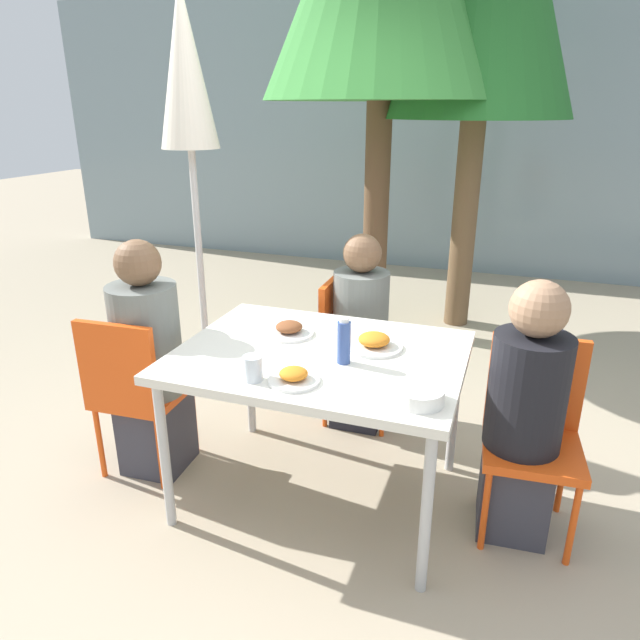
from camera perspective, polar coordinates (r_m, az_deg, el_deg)
name	(u,v)px	position (r m, az deg, el deg)	size (l,w,h in m)	color
ground_plane	(320,494)	(2.90, 0.00, -16.98)	(24.00, 24.00, 0.00)	tan
building_facade	(456,133)	(6.63, 13.46, 17.76)	(10.00, 0.20, 3.00)	gray
dining_table	(320,364)	(2.53, 0.00, -4.43)	(1.25, 0.95, 0.75)	silver
chair_left	(133,386)	(2.93, -18.19, -6.25)	(0.42, 0.42, 0.85)	#E54C14
person_left	(150,366)	(2.93, -16.68, -4.39)	(0.33, 0.33, 1.20)	#383842
chair_right	(533,423)	(2.65, 20.52, -9.61)	(0.43, 0.43, 0.85)	#E54C14
person_right	(524,418)	(2.54, 19.70, -9.24)	(0.31, 0.31, 1.15)	#383842
chair_far	(349,340)	(3.32, 2.88, -1.99)	(0.41, 0.41, 0.85)	#E54C14
person_far	(360,337)	(3.24, 4.03, -1.71)	(0.31, 0.31, 1.13)	black
closed_umbrella	(187,91)	(3.62, -13.17, 21.43)	(0.36, 0.36, 2.44)	#333333
plate_0	(289,330)	(2.69, -3.10, -0.99)	(0.23, 0.23, 0.06)	white
plate_1	(293,377)	(2.24, -2.71, -5.70)	(0.21, 0.21, 0.06)	white
plate_2	(374,343)	(2.55, 5.42, -2.26)	(0.26, 0.26, 0.07)	white
bottle	(344,342)	(2.37, 2.41, -2.17)	(0.06, 0.06, 0.20)	#334C8E
drinking_cup	(253,368)	(2.26, -6.73, -4.81)	(0.08, 0.08, 0.10)	silver
salad_bowl	(419,395)	(2.12, 9.89, -7.41)	(0.19, 0.19, 0.06)	white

